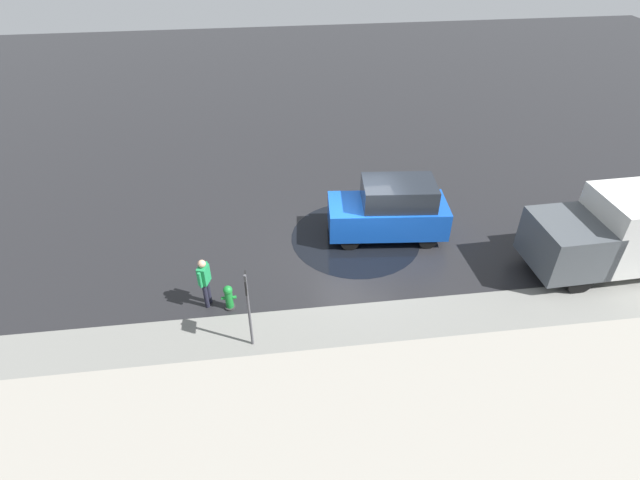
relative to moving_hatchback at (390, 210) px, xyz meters
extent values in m
plane|color=black|center=(1.17, 0.64, -1.03)|extent=(60.00, 60.00, 0.00)
cube|color=slate|center=(1.17, 4.84, -1.01)|extent=(24.00, 3.20, 0.04)
cube|color=blue|center=(0.09, -0.01, -0.23)|extent=(4.04, 2.06, 0.99)
cube|color=#1E232B|center=(-0.22, 0.02, 0.65)|extent=(2.47, 1.71, 0.77)
cylinder|color=black|center=(1.44, 0.58, -0.73)|extent=(0.62, 0.28, 0.60)
cylinder|color=black|center=(1.30, -0.84, -0.73)|extent=(0.62, 0.28, 0.60)
cylinder|color=black|center=(-1.13, 0.82, -0.73)|extent=(0.62, 0.28, 0.60)
cylinder|color=black|center=(-1.26, -0.60, -0.73)|extent=(0.62, 0.28, 0.60)
cube|color=#474C51|center=(-4.73, 2.61, 0.12)|extent=(2.08, 2.16, 1.50)
cylinder|color=black|center=(-4.87, 3.49, -0.63)|extent=(0.81, 0.31, 0.80)
cylinder|color=black|center=(-4.82, 1.73, -0.63)|extent=(0.81, 0.31, 0.80)
cylinder|color=black|center=(-7.95, 1.63, -0.63)|extent=(0.81, 0.31, 0.80)
cylinder|color=#197A2D|center=(5.31, 2.90, -0.72)|extent=(0.22, 0.22, 0.62)
sphere|color=#197A2D|center=(5.31, 2.90, -0.35)|extent=(0.26, 0.26, 0.26)
cylinder|color=#197A2D|center=(5.15, 2.90, -0.64)|extent=(0.10, 0.09, 0.09)
cylinder|color=#197A2D|center=(5.47, 2.90, -0.64)|extent=(0.10, 0.09, 0.09)
cylinder|color=#2D2D2D|center=(5.31, 2.90, -1.00)|extent=(0.31, 0.31, 0.06)
cube|color=#1E8C4C|center=(5.92, 2.69, 0.10)|extent=(0.35, 0.42, 0.55)
sphere|color=tan|center=(5.92, 2.69, 0.48)|extent=(0.22, 0.22, 0.22)
cylinder|color=#1E1E2D|center=(5.89, 2.60, -0.60)|extent=(0.13, 0.13, 0.85)
cylinder|color=#1E1E2D|center=(5.95, 2.77, -0.60)|extent=(0.13, 0.13, 0.85)
cylinder|color=#1E8C4C|center=(5.84, 2.46, 0.10)|extent=(0.09, 0.09, 0.50)
cylinder|color=#1E8C4C|center=(6.00, 2.91, 0.10)|extent=(0.09, 0.09, 0.50)
cylinder|color=#B7BABF|center=(-3.01, 6.68, -0.50)|extent=(0.04, 0.04, 1.05)
cylinder|color=#B7BABF|center=(-0.34, 6.68, -0.50)|extent=(0.04, 0.04, 1.05)
cylinder|color=#B7BABF|center=(2.32, 6.68, -0.50)|extent=(0.04, 0.04, 1.05)
cylinder|color=#B7BABF|center=(4.99, 6.68, -0.50)|extent=(0.04, 0.04, 1.05)
cylinder|color=#B7BABF|center=(-0.34, 6.68, -0.03)|extent=(10.67, 0.04, 0.04)
cylinder|color=#B7BABF|center=(-0.34, 6.68, -0.45)|extent=(10.67, 0.04, 0.04)
cylinder|color=#4C4C51|center=(4.69, 4.37, 0.17)|extent=(0.07, 0.07, 2.40)
cube|color=black|center=(4.69, 4.37, 1.12)|extent=(0.04, 0.44, 0.44)
cylinder|color=black|center=(1.12, -0.01, -1.02)|extent=(4.38, 4.38, 0.01)
camera|label=1|loc=(4.06, 13.47, 9.02)|focal=28.00mm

